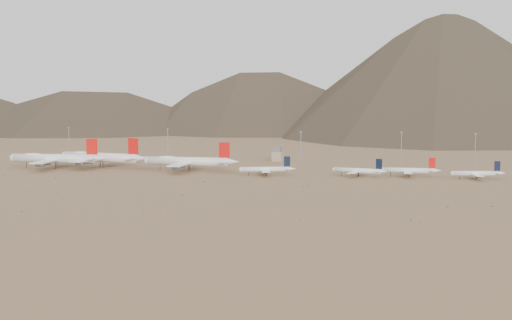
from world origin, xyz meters
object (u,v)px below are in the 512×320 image
(narrowbody_b, at_px, (359,171))
(narrowbody_a, at_px, (267,169))
(widebody_centre, at_px, (100,157))
(widebody_east, at_px, (188,161))
(widebody_west, at_px, (55,158))
(control_tower, at_px, (277,155))

(narrowbody_b, bearing_deg, narrowbody_a, -162.62)
(widebody_centre, bearing_deg, widebody_east, 3.44)
(widebody_west, bearing_deg, narrowbody_a, -7.80)
(widebody_east, xyz_separation_m, narrowbody_a, (62.31, -9.11, -3.20))
(widebody_west, relative_size, narrowbody_a, 2.02)
(narrowbody_a, bearing_deg, widebody_east, 151.03)
(widebody_west, bearing_deg, narrowbody_b, -5.51)
(widebody_east, height_order, narrowbody_a, widebody_east)
(widebody_centre, relative_size, narrowbody_a, 2.06)
(widebody_west, distance_m, narrowbody_b, 229.70)
(narrowbody_a, distance_m, control_tower, 101.04)
(widebody_east, distance_m, narrowbody_a, 63.05)
(widebody_west, xyz_separation_m, narrowbody_a, (166.24, 1.13, -3.64))
(widebody_west, relative_size, widebody_east, 1.05)
(widebody_east, bearing_deg, widebody_centre, 172.31)
(narrowbody_b, bearing_deg, control_tower, 140.43)
(widebody_east, xyz_separation_m, narrowbody_b, (125.49, 0.48, -3.30))
(narrowbody_b, bearing_deg, widebody_centre, -172.93)
(control_tower, bearing_deg, widebody_west, -145.99)
(widebody_west, distance_m, control_tower, 180.09)
(widebody_west, relative_size, widebody_centre, 0.98)
(narrowbody_a, distance_m, narrowbody_b, 63.91)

